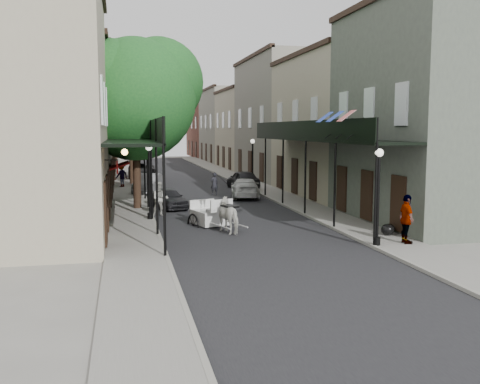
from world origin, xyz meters
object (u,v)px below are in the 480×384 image
tree_near (142,94)px  pedestrian_walking (160,199)px  tree_far (135,113)px  lamppost_left (150,180)px  car_left_near (168,198)px  pedestrian_sidewalk_right (407,219)px  pedestrian_sidewalk_left (121,175)px  car_right_near (245,188)px  lamppost_right_near (378,195)px  carriage (206,204)px  car_left_mid (148,184)px  horse (231,215)px  car_left_far (142,171)px  car_right_far (243,180)px  lamppost_right_far (253,163)px

tree_near → pedestrian_walking: bearing=-75.4°
tree_far → lamppost_left: tree_far is taller
lamppost_left → tree_far: bearing=90.5°
car_left_near → pedestrian_sidewalk_right: bearing=-71.7°
pedestrian_sidewalk_left → car_right_near: size_ratio=0.41×
lamppost_right_near → pedestrian_walking: size_ratio=2.04×
pedestrian_walking → car_left_near: (0.65, 2.63, -0.31)m
tree_far → carriage: size_ratio=3.33×
lamppost_left → car_right_near: 10.53m
tree_far → car_left_mid: 8.04m
horse → car_left_far: horse is taller
tree_far → car_left_near: tree_far is taller
car_right_near → car_right_far: (1.00, 5.00, 0.08)m
pedestrian_walking → pedestrian_sidewalk_right: size_ratio=0.94×
car_left_near → car_left_far: car_left_far is taller
lamppost_right_far → pedestrian_walking: lamppost_right_far is taller
pedestrian_sidewalk_right → tree_near: bearing=45.2°
lamppost_right_near → car_right_far: 21.05m
car_left_near → car_left_mid: 7.95m
tree_near → horse: size_ratio=5.26×
lamppost_right_near → horse: size_ratio=2.03×
lamppost_left → horse: (3.33, -3.72, -1.28)m
horse → car_right_near: horse is taller
tree_far → car_right_near: 13.32m
horse → car_right_far: 17.28m
tree_far → lamppost_left: 18.57m
tree_near → carriage: (2.68, -5.61, -5.48)m
horse → car_right_near: bearing=-124.0°
lamppost_right_near → pedestrian_walking: bearing=128.7°
tree_far → lamppost_left: (0.15, -18.18, -3.79)m
lamppost_right_near → car_left_near: (-6.95, 12.12, -1.45)m
carriage → car_left_near: size_ratio=0.73×
lamppost_right_far → pedestrian_sidewalk_left: lamppost_right_far is taller
car_right_far → carriage: bearing=67.5°
tree_far → pedestrian_sidewalk_right: bearing=-69.9°
lamppost_right_near → pedestrian_sidewalk_right: size_ratio=1.93×
tree_near → lamppost_left: bearing=-88.7°
lamppost_left → pedestrian_sidewalk_left: size_ratio=2.00×
lamppost_right_far → car_left_mid: lamppost_right_far is taller
lamppost_right_near → horse: lamppost_right_near is taller
car_left_far → car_right_far: size_ratio=1.25×
tree_far → lamppost_right_near: bearing=-72.3°
tree_far → pedestrian_sidewalk_right: 28.28m
pedestrian_walking → car_left_far: pedestrian_walking is taller
lamppost_right_near → carriage: lamppost_right_near is taller
car_left_mid → car_right_near: car_left_mid is taller
tree_far → car_left_mid: bearing=-84.0°
tree_far → lamppost_left: bearing=-89.5°
lamppost_left → carriage: lamppost_left is taller
lamppost_left → car_left_far: (0.50, 23.59, -1.30)m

